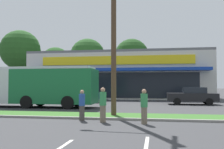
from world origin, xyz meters
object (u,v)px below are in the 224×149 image
at_px(city_bus, 24,85).
at_px(car_1, 5,95).
at_px(car_5, 192,96).
at_px(car_4, 79,95).
at_px(pedestrian_mid, 82,105).
at_px(pedestrian_by_pole, 103,105).
at_px(utility_pole, 112,12).
at_px(pedestrian_near_bench, 144,106).

relative_size(city_bus, car_1, 2.65).
bearing_deg(car_5, car_1, -1.33).
relative_size(car_4, pedestrian_mid, 2.66).
relative_size(car_1, pedestrian_mid, 2.92).
xyz_separation_m(city_bus, pedestrian_by_pole, (8.14, -7.20, -0.91)).
bearing_deg(city_bus, car_5, -160.06).
bearing_deg(pedestrian_mid, car_5, 48.79).
xyz_separation_m(utility_pole, car_1, (-13.32, 10.61, -5.27)).
height_order(car_5, pedestrian_near_bench, pedestrian_near_bench).
height_order(car_1, car_4, car_1).
relative_size(car_5, pedestrian_near_bench, 2.74).
bearing_deg(car_4, utility_pole, -64.30).
height_order(utility_pole, car_1, utility_pole).
bearing_deg(car_1, car_4, 3.46).
bearing_deg(pedestrian_by_pole, car_5, 143.51).
relative_size(car_4, pedestrian_near_bench, 2.55).
height_order(city_bus, car_4, city_bus).
bearing_deg(car_5, pedestrian_near_bench, 72.71).
distance_m(car_5, pedestrian_near_bench, 13.06).
relative_size(car_4, pedestrian_by_pole, 2.45).
distance_m(utility_pole, car_1, 17.82).
distance_m(city_bus, car_4, 6.70).
xyz_separation_m(city_bus, car_1, (-5.10, 5.47, -1.01)).
bearing_deg(car_5, pedestrian_by_pole, 64.21).
bearing_deg(utility_pole, city_bus, 148.02).
bearing_deg(pedestrian_near_bench, pedestrian_mid, 72.86).
height_order(city_bus, pedestrian_mid, city_bus).
bearing_deg(city_bus, pedestrian_mid, 135.82).
distance_m(utility_pole, car_4, 13.39).
bearing_deg(pedestrian_mid, pedestrian_by_pole, -27.85).
distance_m(city_bus, pedestrian_near_bench, 12.64).
xyz_separation_m(city_bus, pedestrian_near_bench, (10.17, -7.44, -0.95)).
relative_size(utility_pole, pedestrian_near_bench, 6.94).
xyz_separation_m(car_5, pedestrian_mid, (-7.08, -11.86, -0.02)).
relative_size(utility_pole, pedestrian_by_pole, 6.65).
bearing_deg(pedestrian_mid, city_bus, 125.20).
height_order(car_4, pedestrian_by_pole, pedestrian_by_pole).
bearing_deg(city_bus, pedestrian_near_bench, 144.04).
height_order(city_bus, pedestrian_by_pole, city_bus).
bearing_deg(car_4, pedestrian_by_pole, -68.20).
distance_m(pedestrian_by_pole, pedestrian_mid, 1.23).
distance_m(car_4, car_5, 11.21).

